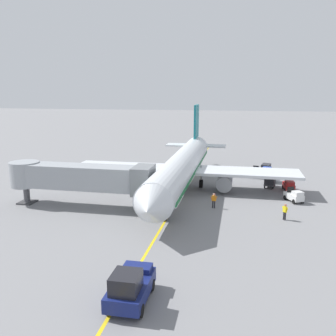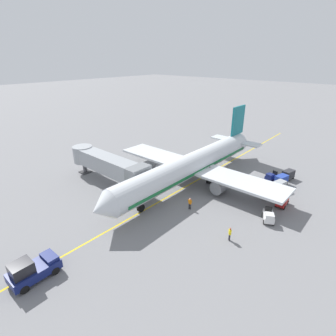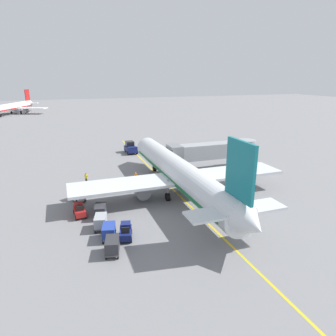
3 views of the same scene
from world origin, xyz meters
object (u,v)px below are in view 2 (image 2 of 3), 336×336
(baggage_tug_spare, at_px, (269,216))
(ground_crew_loader, at_px, (190,203))
(baggage_tug_lead, at_px, (272,177))
(jet_bridge, at_px, (107,164))
(baggage_cart_tail_end, at_px, (288,174))
(baggage_cart_second_in_train, at_px, (279,185))
(baggage_cart_front, at_px, (270,191))
(baggage_cart_third_in_train, at_px, (282,179))
(ground_crew_wing_walker, at_px, (230,233))
(pushback_tractor, at_px, (32,270))
(parked_airliner, at_px, (192,165))
(baggage_tug_trailing, at_px, (282,201))

(baggage_tug_spare, xyz_separation_m, ground_crew_loader, (9.17, 4.25, 0.24))
(baggage_tug_lead, height_order, baggage_tug_spare, same)
(jet_bridge, bearing_deg, baggage_cart_tail_end, -135.83)
(baggage_tug_spare, bearing_deg, baggage_cart_second_in_train, -77.66)
(baggage_cart_front, xyz_separation_m, baggage_cart_tail_end, (0.04, -8.08, 0.00))
(jet_bridge, height_order, baggage_cart_third_in_train, jet_bridge)
(baggage_tug_lead, distance_m, baggage_cart_tail_end, 3.10)
(jet_bridge, bearing_deg, baggage_tug_spare, -164.45)
(baggage_cart_third_in_train, relative_size, ground_crew_loader, 1.76)
(baggage_tug_spare, bearing_deg, ground_crew_wing_walker, 74.62)
(pushback_tractor, height_order, baggage_cart_third_in_train, pushback_tractor)
(baggage_cart_front, relative_size, baggage_cart_second_in_train, 1.00)
(jet_bridge, xyz_separation_m, baggage_cart_front, (-21.67, -12.94, -2.51))
(parked_airliner, bearing_deg, ground_crew_wing_walker, 142.99)
(ground_crew_loader, bearing_deg, baggage_tug_spare, -155.15)
(jet_bridge, xyz_separation_m, baggage_cart_second_in_train, (-22.01, -15.74, -2.51))
(parked_airliner, distance_m, baggage_tug_lead, 13.72)
(pushback_tractor, xyz_separation_m, baggage_cart_front, (-10.52, -29.93, -0.15))
(baggage_cart_front, relative_size, baggage_cart_third_in_train, 1.00)
(baggage_tug_lead, bearing_deg, baggage_tug_spare, 109.36)
(jet_bridge, relative_size, baggage_tug_lead, 6.21)
(jet_bridge, distance_m, baggage_cart_tail_end, 30.27)
(baggage_tug_lead, bearing_deg, baggage_cart_second_in_train, 128.11)
(ground_crew_wing_walker, height_order, ground_crew_loader, same)
(ground_crew_wing_walker, bearing_deg, baggage_cart_third_in_train, -87.91)
(baggage_tug_spare, relative_size, baggage_cart_second_in_train, 0.93)
(pushback_tractor, distance_m, baggage_cart_third_in_train, 36.68)
(baggage_cart_third_in_train, height_order, ground_crew_loader, ground_crew_loader)
(baggage_tug_trailing, bearing_deg, baggage_cart_second_in_train, -64.87)
(baggage_tug_lead, xyz_separation_m, ground_crew_wing_walker, (-2.33, 18.46, 0.24))
(baggage_tug_lead, bearing_deg, baggage_cart_third_in_train, 169.46)
(baggage_tug_spare, bearing_deg, baggage_tug_trailing, -89.77)
(baggage_tug_spare, relative_size, ground_crew_loader, 1.64)
(baggage_cart_front, height_order, ground_crew_loader, ground_crew_loader)
(jet_bridge, distance_m, baggage_tug_trailing, 26.75)
(pushback_tractor, height_order, ground_crew_loader, pushback_tractor)
(baggage_tug_trailing, bearing_deg, pushback_tractor, 65.81)
(pushback_tractor, bearing_deg, baggage_tug_spare, -118.49)
(baggage_tug_trailing, xyz_separation_m, baggage_cart_second_in_train, (1.96, -4.18, 0.24))
(parked_airliner, height_order, baggage_tug_trailing, parked_airliner)
(parked_airliner, relative_size, baggage_cart_tail_end, 12.49)
(pushback_tractor, distance_m, baggage_cart_tail_end, 39.42)
(jet_bridge, height_order, baggage_tug_spare, jet_bridge)
(pushback_tractor, distance_m, baggage_cart_front, 31.72)
(parked_airliner, distance_m, jet_bridge, 13.65)
(baggage_tug_trailing, bearing_deg, baggage_cart_third_in_train, -69.64)
(parked_airliner, xyz_separation_m, jet_bridge, (10.18, 9.08, 0.27))
(baggage_tug_trailing, relative_size, baggage_tug_spare, 0.93)
(baggage_cart_third_in_train, distance_m, ground_crew_wing_walker, 18.16)
(parked_airliner, xyz_separation_m, baggage_cart_front, (-11.49, -3.86, -2.24))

